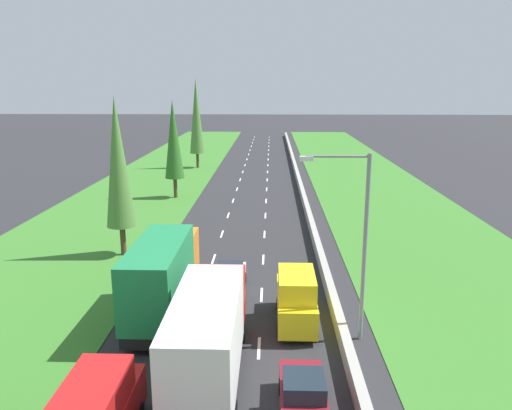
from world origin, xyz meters
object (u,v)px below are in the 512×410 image
at_px(green_box_truck_left_lane, 163,274).
at_px(white_box_truck_centre_lane, 209,335).
at_px(poplar_tree_second, 118,163).
at_px(poplar_tree_third, 174,140).
at_px(yellow_van_right_lane, 296,299).
at_px(poplar_tree_fourth, 196,116).
at_px(street_light_mast, 358,235).
at_px(white_hatchback_centre_lane, 230,278).
at_px(maroon_hatchback_right_lane, 303,395).

height_order(green_box_truck_left_lane, white_box_truck_centre_lane, same).
bearing_deg(poplar_tree_second, poplar_tree_third, 89.37).
bearing_deg(green_box_truck_left_lane, poplar_tree_third, 99.60).
xyz_separation_m(yellow_van_right_lane, poplar_tree_third, (-11.68, 28.86, 4.90)).
xyz_separation_m(white_box_truck_centre_lane, yellow_van_right_lane, (3.74, 5.36, -0.78)).
height_order(poplar_tree_fourth, street_light_mast, poplar_tree_fourth).
bearing_deg(white_hatchback_centre_lane, white_box_truck_centre_lane, -90.29).
xyz_separation_m(maroon_hatchback_right_lane, poplar_tree_fourth, (-12.11, 56.08, 6.69)).
relative_size(green_box_truck_left_lane, street_light_mast, 1.04).
height_order(white_box_truck_centre_lane, poplar_tree_second, poplar_tree_second).
xyz_separation_m(maroon_hatchback_right_lane, white_hatchback_centre_lane, (-3.62, 11.29, 0.00)).
relative_size(white_box_truck_centre_lane, poplar_tree_second, 0.83).
distance_m(green_box_truck_left_lane, white_hatchback_centre_lane, 4.65).
height_order(maroon_hatchback_right_lane, green_box_truck_left_lane, green_box_truck_left_lane).
bearing_deg(yellow_van_right_lane, maroon_hatchback_right_lane, -90.64).
distance_m(maroon_hatchback_right_lane, green_box_truck_left_lane, 10.87).
bearing_deg(yellow_van_right_lane, street_light_mast, -27.63).
bearing_deg(street_light_mast, poplar_tree_fourth, 106.49).
height_order(green_box_truck_left_lane, street_light_mast, street_light_mast).
xyz_separation_m(white_box_truck_centre_lane, poplar_tree_third, (-7.94, 34.22, 4.11)).
xyz_separation_m(maroon_hatchback_right_lane, white_box_truck_centre_lane, (-3.66, 1.85, 1.35)).
relative_size(poplar_tree_third, street_light_mast, 1.17).
xyz_separation_m(maroon_hatchback_right_lane, yellow_van_right_lane, (0.08, 7.21, 0.56)).
distance_m(yellow_van_right_lane, poplar_tree_third, 31.52).
relative_size(white_box_truck_centre_lane, poplar_tree_fourth, 0.73).
distance_m(poplar_tree_second, poplar_tree_fourth, 38.68).
xyz_separation_m(green_box_truck_left_lane, poplar_tree_fourth, (-5.21, 47.79, 5.34)).
xyz_separation_m(green_box_truck_left_lane, white_hatchback_centre_lane, (3.29, 3.01, -1.35)).
distance_m(white_box_truck_centre_lane, white_hatchback_centre_lane, 9.54).
bearing_deg(maroon_hatchback_right_lane, green_box_truck_left_lane, 129.78).
bearing_deg(street_light_mast, maroon_hatchback_right_lane, -115.53).
xyz_separation_m(maroon_hatchback_right_lane, poplar_tree_third, (-11.60, 36.07, 5.46)).
distance_m(maroon_hatchback_right_lane, poplar_tree_second, 21.83).
xyz_separation_m(poplar_tree_third, street_light_mast, (14.37, -30.27, -1.06)).
height_order(yellow_van_right_lane, poplar_tree_second, poplar_tree_second).
relative_size(yellow_van_right_lane, poplar_tree_fourth, 0.38).
distance_m(maroon_hatchback_right_lane, poplar_tree_fourth, 57.76).
height_order(green_box_truck_left_lane, poplar_tree_third, poplar_tree_third).
relative_size(maroon_hatchback_right_lane, poplar_tree_fourth, 0.30).
xyz_separation_m(poplar_tree_second, poplar_tree_fourth, (-0.31, 38.66, 0.83)).
distance_m(yellow_van_right_lane, poplar_tree_second, 16.53).
height_order(yellow_van_right_lane, street_light_mast, street_light_mast).
distance_m(white_hatchback_centre_lane, street_light_mast, 9.50).
bearing_deg(poplar_tree_third, white_box_truck_centre_lane, -76.94).
relative_size(white_box_truck_centre_lane, white_hatchback_centre_lane, 2.41).
bearing_deg(poplar_tree_fourth, white_box_truck_centre_lane, -81.14).
bearing_deg(white_box_truck_centre_lane, maroon_hatchback_right_lane, -26.81).
bearing_deg(white_box_truck_centre_lane, yellow_van_right_lane, 55.07).
relative_size(white_box_truck_centre_lane, yellow_van_right_lane, 1.92).
bearing_deg(street_light_mast, green_box_truck_left_lane, 165.57).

